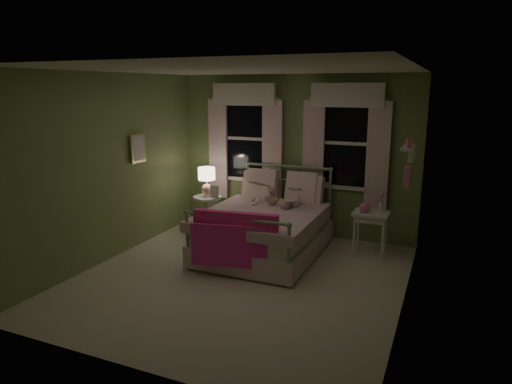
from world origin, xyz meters
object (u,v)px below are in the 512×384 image
at_px(bed, 265,228).
at_px(teddy_bear, 272,197).
at_px(nightstand_left, 208,210).
at_px(table_lamp, 207,178).
at_px(child_right, 294,187).
at_px(nightstand_right, 371,219).
at_px(child_left, 259,185).

xyz_separation_m(bed, teddy_bear, (-0.00, 0.26, 0.41)).
bearing_deg(nightstand_left, table_lamp, 0.00).
distance_m(child_right, nightstand_right, 1.21).
height_order(teddy_bear, nightstand_right, teddy_bear).
xyz_separation_m(child_left, table_lamp, (-0.93, 0.01, 0.04)).
bearing_deg(child_right, nightstand_left, 6.51).
distance_m(child_left, nightstand_left, 1.05).
distance_m(bed, child_left, 0.73).
bearing_deg(teddy_bear, nightstand_right, 10.30).
relative_size(nightstand_left, nightstand_right, 1.02).
xyz_separation_m(nightstand_left, table_lamp, (0.00, 0.00, 0.54)).
height_order(bed, child_left, child_left).
xyz_separation_m(child_right, nightstand_right, (1.15, 0.10, -0.38)).
height_order(child_right, table_lamp, child_right).
xyz_separation_m(bed, nightstand_right, (1.43, 0.52, 0.17)).
distance_m(teddy_bear, table_lamp, 1.23).
relative_size(bed, table_lamp, 4.51).
relative_size(child_left, table_lamp, 1.54).
bearing_deg(nightstand_right, child_left, -176.62).
bearing_deg(nightstand_left, nightstand_right, 1.96).
height_order(bed, nightstand_left, bed).
distance_m(child_left, table_lamp, 0.93).
distance_m(bed, table_lamp, 1.40).
relative_size(child_right, nightstand_left, 1.12).
distance_m(child_left, teddy_bear, 0.35).
bearing_deg(nightstand_left, child_left, -0.65).
xyz_separation_m(table_lamp, nightstand_right, (2.63, 0.09, -0.40)).
bearing_deg(table_lamp, bed, -19.67).
distance_m(bed, nightstand_right, 1.53).
bearing_deg(nightstand_right, nightstand_left, -178.04).
bearing_deg(table_lamp, teddy_bear, -7.95).
height_order(child_left, nightstand_left, child_left).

